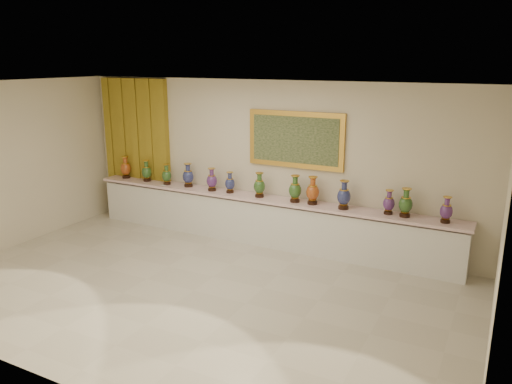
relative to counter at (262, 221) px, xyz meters
The scene contains 17 objects.
ground 2.31m from the counter, 90.00° to the right, with size 8.00×8.00×0.00m, color beige.
room 2.71m from the counter, behind, with size 8.00×8.00×8.00m.
counter is the anchor object (origin of this frame).
vase_0 3.31m from the counter, behind, with size 0.29×0.29×0.47m.
vase_1 2.75m from the counter, behind, with size 0.25×0.25×0.44m.
vase_2 2.22m from the counter, behind, with size 0.20×0.20×0.42m.
vase_3 1.77m from the counter, behind, with size 0.24×0.24×0.47m.
vase_4 1.24m from the counter, behind, with size 0.21×0.21×0.44m.
vase_5 0.93m from the counter, behind, with size 0.21×0.21×0.40m.
vase_6 0.67m from the counter, 135.84° to the right, with size 0.22×0.22×0.46m.
vase_7 0.96m from the counter, ahead, with size 0.26×0.26×0.49m.
vase_8 1.21m from the counter, ahead, with size 0.30×0.30×0.49m.
vase_9 1.71m from the counter, ahead, with size 0.28×0.28×0.49m.
vase_10 2.40m from the counter, ahead, with size 0.22×0.22×0.41m.
vase_11 2.67m from the counter, ahead, with size 0.28×0.28×0.47m.
vase_12 3.27m from the counter, ahead, with size 0.20×0.20×0.42m.
label_card 2.20m from the counter, behind, with size 0.10×0.06×0.00m, color white.
Camera 1 is at (3.96, -5.64, 3.36)m, focal length 35.00 mm.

